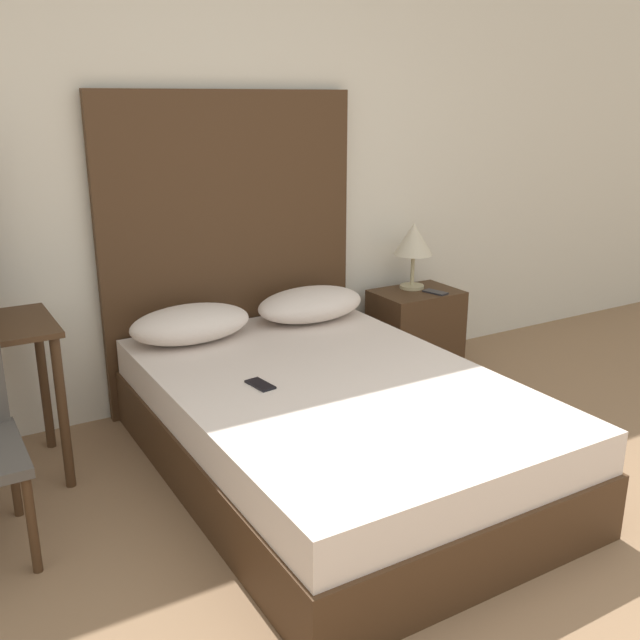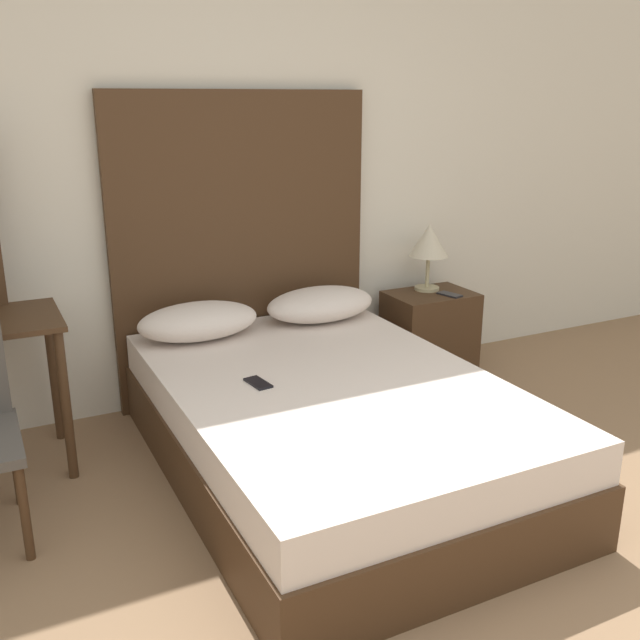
# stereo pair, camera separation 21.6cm
# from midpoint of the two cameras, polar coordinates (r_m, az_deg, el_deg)

# --- Properties ---
(wall_back) EXTENTS (10.00, 0.06, 2.70)m
(wall_back) POSITION_cam_midpoint_polar(r_m,az_deg,el_deg) (4.06, -8.50, 12.55)
(wall_back) COLOR silver
(wall_back) RESTS_ON ground_plane
(bed) EXTENTS (1.41, 2.10, 0.47)m
(bed) POSITION_cam_midpoint_polar(r_m,az_deg,el_deg) (3.32, -0.96, -8.52)
(bed) COLOR #422B19
(bed) RESTS_ON ground_plane
(headboard) EXTENTS (1.49, 0.05, 1.72)m
(headboard) POSITION_cam_midpoint_polar(r_m,az_deg,el_deg) (4.04, -8.61, 5.49)
(headboard) COLOR #422B19
(headboard) RESTS_ON ground_plane
(pillow_left) EXTENTS (0.64, 0.37, 0.19)m
(pillow_left) POSITION_cam_midpoint_polar(r_m,az_deg,el_deg) (3.76, -11.93, -0.32)
(pillow_left) COLOR silver
(pillow_left) RESTS_ON bed
(pillow_right) EXTENTS (0.64, 0.37, 0.19)m
(pillow_right) POSITION_cam_midpoint_polar(r_m,az_deg,el_deg) (4.03, -2.30, 1.25)
(pillow_right) COLOR silver
(pillow_right) RESTS_ON bed
(phone_on_bed) EXTENTS (0.09, 0.16, 0.01)m
(phone_on_bed) POSITION_cam_midpoint_polar(r_m,az_deg,el_deg) (3.17, -6.77, -5.17)
(phone_on_bed) COLOR black
(phone_on_bed) RESTS_ON bed
(nightstand) EXTENTS (0.52, 0.38, 0.53)m
(nightstand) POSITION_cam_midpoint_polar(r_m,az_deg,el_deg) (4.53, 6.26, -0.92)
(nightstand) COLOR #422B19
(nightstand) RESTS_ON ground_plane
(table_lamp) EXTENTS (0.24, 0.24, 0.41)m
(table_lamp) POSITION_cam_midpoint_polar(r_m,az_deg,el_deg) (4.46, 6.12, 6.29)
(table_lamp) COLOR tan
(table_lamp) RESTS_ON nightstand
(phone_on_nightstand) EXTENTS (0.11, 0.16, 0.01)m
(phone_on_nightstand) POSITION_cam_midpoint_polar(r_m,az_deg,el_deg) (4.43, 7.83, 2.20)
(phone_on_nightstand) COLOR #232328
(phone_on_nightstand) RESTS_ON nightstand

